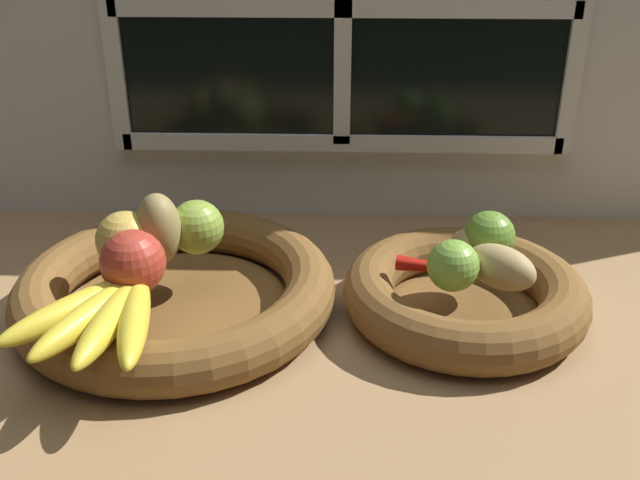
{
  "coord_description": "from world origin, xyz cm",
  "views": [
    {
      "loc": [
        -0.05,
        -75.15,
        46.99
      ],
      "look_at": [
        -2.33,
        -0.47,
        9.95
      ],
      "focal_mm": 41.33,
      "sensor_mm": 36.0,
      "label": 1
    }
  ],
  "objects_px": {
    "fruit_bowl_left": "(176,292)",
    "lime_far": "(490,236)",
    "potato_back": "(480,242)",
    "apple_golden_left": "(126,241)",
    "apple_red_front": "(133,262)",
    "apple_green_back": "(197,227)",
    "potato_small": "(501,267)",
    "pear_brown": "(159,229)",
    "lime_near": "(453,266)",
    "chili_pepper": "(451,270)",
    "banana_bunch_front": "(104,314)",
    "fruit_bowl_right": "(466,297)"
  },
  "relations": [
    {
      "from": "fruit_bowl_left",
      "to": "lime_far",
      "type": "bearing_deg",
      "value": 5.53
    },
    {
      "from": "fruit_bowl_left",
      "to": "potato_back",
      "type": "distance_m",
      "value": 0.37
    },
    {
      "from": "potato_back",
      "to": "apple_golden_left",
      "type": "bearing_deg",
      "value": -174.87
    },
    {
      "from": "apple_red_front",
      "to": "potato_back",
      "type": "bearing_deg",
      "value": 13.39
    },
    {
      "from": "apple_green_back",
      "to": "potato_small",
      "type": "bearing_deg",
      "value": -12.02
    },
    {
      "from": "pear_brown",
      "to": "lime_near",
      "type": "height_order",
      "value": "pear_brown"
    },
    {
      "from": "apple_red_front",
      "to": "lime_near",
      "type": "distance_m",
      "value": 0.35
    },
    {
      "from": "apple_red_front",
      "to": "pear_brown",
      "type": "relative_size",
      "value": 0.83
    },
    {
      "from": "chili_pepper",
      "to": "banana_bunch_front",
      "type": "bearing_deg",
      "value": -148.07
    },
    {
      "from": "pear_brown",
      "to": "banana_bunch_front",
      "type": "relative_size",
      "value": 0.47
    },
    {
      "from": "fruit_bowl_right",
      "to": "apple_golden_left",
      "type": "bearing_deg",
      "value": 179.49
    },
    {
      "from": "potato_small",
      "to": "potato_back",
      "type": "bearing_deg",
      "value": 98.97
    },
    {
      "from": "fruit_bowl_right",
      "to": "chili_pepper",
      "type": "distance_m",
      "value": 0.05
    },
    {
      "from": "potato_small",
      "to": "potato_back",
      "type": "relative_size",
      "value": 1.15
    },
    {
      "from": "apple_red_front",
      "to": "lime_near",
      "type": "xyz_separation_m",
      "value": [
        0.35,
        0.02,
        -0.01
      ]
    },
    {
      "from": "pear_brown",
      "to": "potato_back",
      "type": "bearing_deg",
      "value": 3.43
    },
    {
      "from": "apple_golden_left",
      "to": "potato_small",
      "type": "height_order",
      "value": "apple_golden_left"
    },
    {
      "from": "fruit_bowl_left",
      "to": "lime_far",
      "type": "height_order",
      "value": "lime_far"
    },
    {
      "from": "fruit_bowl_left",
      "to": "apple_red_front",
      "type": "relative_size",
      "value": 5.3
    },
    {
      "from": "potato_back",
      "to": "chili_pepper",
      "type": "bearing_deg",
      "value": -128.98
    },
    {
      "from": "pear_brown",
      "to": "apple_golden_left",
      "type": "bearing_deg",
      "value": -158.27
    },
    {
      "from": "apple_red_front",
      "to": "potato_back",
      "type": "distance_m",
      "value": 0.4
    },
    {
      "from": "apple_green_back",
      "to": "lime_far",
      "type": "height_order",
      "value": "apple_green_back"
    },
    {
      "from": "fruit_bowl_left",
      "to": "lime_near",
      "type": "distance_m",
      "value": 0.33
    },
    {
      "from": "lime_far",
      "to": "chili_pepper",
      "type": "relative_size",
      "value": 0.49
    },
    {
      "from": "fruit_bowl_left",
      "to": "apple_green_back",
      "type": "xyz_separation_m",
      "value": [
        0.02,
        0.04,
        0.06
      ]
    },
    {
      "from": "apple_red_front",
      "to": "pear_brown",
      "type": "xyz_separation_m",
      "value": [
        0.01,
        0.07,
        0.01
      ]
    },
    {
      "from": "potato_back",
      "to": "chili_pepper",
      "type": "xyz_separation_m",
      "value": [
        -0.04,
        -0.05,
        -0.01
      ]
    },
    {
      "from": "apple_red_front",
      "to": "apple_golden_left",
      "type": "distance_m",
      "value": 0.06
    },
    {
      "from": "potato_back",
      "to": "lime_near",
      "type": "relative_size",
      "value": 1.25
    },
    {
      "from": "apple_red_front",
      "to": "potato_back",
      "type": "relative_size",
      "value": 0.99
    },
    {
      "from": "apple_red_front",
      "to": "potato_small",
      "type": "distance_m",
      "value": 0.4
    },
    {
      "from": "potato_small",
      "to": "chili_pepper",
      "type": "bearing_deg",
      "value": 158.11
    },
    {
      "from": "fruit_bowl_right",
      "to": "chili_pepper",
      "type": "relative_size",
      "value": 2.31
    },
    {
      "from": "lime_far",
      "to": "chili_pepper",
      "type": "bearing_deg",
      "value": -137.88
    },
    {
      "from": "banana_bunch_front",
      "to": "lime_near",
      "type": "height_order",
      "value": "lime_near"
    },
    {
      "from": "apple_golden_left",
      "to": "fruit_bowl_left",
      "type": "bearing_deg",
      "value": -3.75
    },
    {
      "from": "fruit_bowl_left",
      "to": "apple_red_front",
      "type": "bearing_deg",
      "value": -119.52
    },
    {
      "from": "potato_small",
      "to": "apple_red_front",
      "type": "bearing_deg",
      "value": -176.78
    },
    {
      "from": "apple_green_back",
      "to": "apple_red_front",
      "type": "relative_size",
      "value": 0.92
    },
    {
      "from": "fruit_bowl_left",
      "to": "apple_golden_left",
      "type": "height_order",
      "value": "apple_golden_left"
    },
    {
      "from": "lime_near",
      "to": "lime_far",
      "type": "distance_m",
      "value": 0.09
    },
    {
      "from": "pear_brown",
      "to": "chili_pepper",
      "type": "bearing_deg",
      "value": -4.58
    },
    {
      "from": "apple_golden_left",
      "to": "potato_back",
      "type": "height_order",
      "value": "apple_golden_left"
    },
    {
      "from": "apple_green_back",
      "to": "lime_near",
      "type": "xyz_separation_m",
      "value": [
        0.3,
        -0.08,
        -0.0
      ]
    },
    {
      "from": "apple_green_back",
      "to": "chili_pepper",
      "type": "xyz_separation_m",
      "value": [
        0.3,
        -0.05,
        -0.02
      ]
    },
    {
      "from": "lime_near",
      "to": "pear_brown",
      "type": "bearing_deg",
      "value": 170.87
    },
    {
      "from": "fruit_bowl_right",
      "to": "banana_bunch_front",
      "type": "bearing_deg",
      "value": -162.09
    },
    {
      "from": "fruit_bowl_left",
      "to": "fruit_bowl_right",
      "type": "height_order",
      "value": "same"
    },
    {
      "from": "banana_bunch_front",
      "to": "potato_back",
      "type": "xyz_separation_m",
      "value": [
        0.4,
        0.17,
        0.01
      ]
    }
  ]
}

